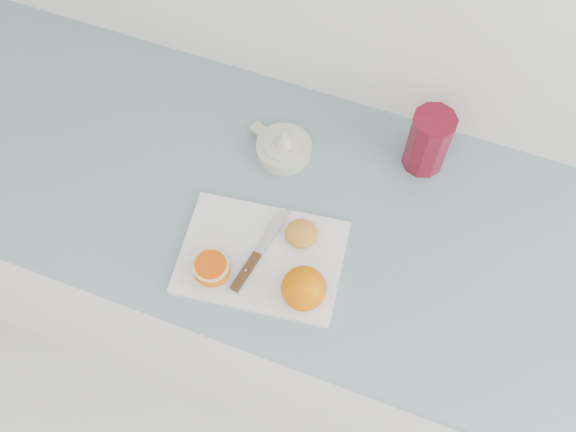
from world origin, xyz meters
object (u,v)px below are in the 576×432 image
(red_tumbler, at_px, (428,143))
(counter, at_px, (341,302))
(cutting_board, at_px, (261,257))
(citrus_juicer, at_px, (283,147))
(half_orange, at_px, (212,269))

(red_tumbler, bearing_deg, counter, -113.39)
(counter, bearing_deg, cutting_board, -137.49)
(counter, relative_size, citrus_juicer, 15.11)
(cutting_board, distance_m, red_tumbler, 0.42)
(counter, relative_size, half_orange, 31.17)
(half_orange, relative_size, red_tumbler, 0.49)
(citrus_juicer, distance_m, red_tumbler, 0.30)
(half_orange, height_order, red_tumbler, red_tumbler)
(half_orange, distance_m, red_tumbler, 0.51)
(counter, height_order, red_tumbler, red_tumbler)
(counter, bearing_deg, red_tumbler, 66.61)
(red_tumbler, bearing_deg, citrus_juicer, -163.68)
(counter, bearing_deg, half_orange, -137.34)
(half_orange, height_order, citrus_juicer, citrus_juicer)
(cutting_board, height_order, half_orange, half_orange)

